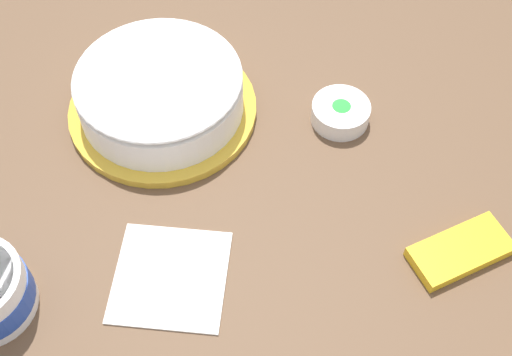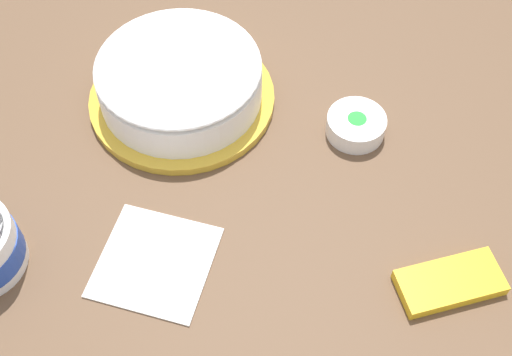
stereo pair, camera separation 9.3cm
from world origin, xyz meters
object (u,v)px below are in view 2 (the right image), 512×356
at_px(paper_napkin, 155,261).
at_px(frosted_cake, 180,81).
at_px(candy_box_lower, 450,282).
at_px(sprinkle_bowl_green, 356,125).

bearing_deg(paper_napkin, frosted_cake, 44.28).
xyz_separation_m(frosted_cake, candy_box_lower, (0.06, -0.50, -0.04)).
distance_m(candy_box_lower, paper_napkin, 0.40).
distance_m(sprinkle_bowl_green, candy_box_lower, 0.28).
bearing_deg(frosted_cake, candy_box_lower, -83.18).
relative_size(sprinkle_bowl_green, paper_napkin, 0.61).
bearing_deg(candy_box_lower, sprinkle_bowl_green, 96.18).
xyz_separation_m(frosted_cake, sprinkle_bowl_green, (0.16, -0.23, -0.03)).
bearing_deg(paper_napkin, candy_box_lower, -47.09).
relative_size(sprinkle_bowl_green, candy_box_lower, 0.66).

